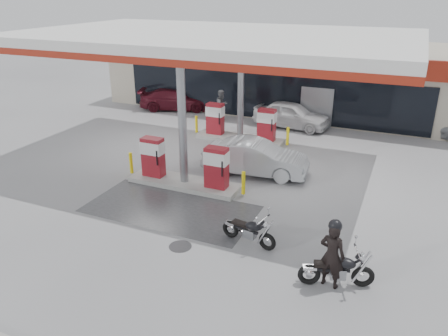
# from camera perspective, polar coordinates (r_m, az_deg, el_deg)

# --- Properties ---
(ground) EXTENTS (90.00, 90.00, 0.00)m
(ground) POSITION_cam_1_polar(r_m,az_deg,el_deg) (15.93, -8.58, -4.96)
(ground) COLOR gray
(ground) RESTS_ON ground
(wet_patch) EXTENTS (6.00, 3.00, 0.00)m
(wet_patch) POSITION_cam_1_polar(r_m,az_deg,el_deg) (15.69, -7.01, -5.31)
(wet_patch) COLOR #4C4C4F
(wet_patch) RESTS_ON ground
(drain_cover) EXTENTS (0.70, 0.70, 0.01)m
(drain_cover) POSITION_cam_1_polar(r_m,az_deg,el_deg) (13.54, -5.73, -10.15)
(drain_cover) COLOR #38383A
(drain_cover) RESTS_ON ground
(store_building) EXTENTS (22.00, 8.22, 4.00)m
(store_building) POSITION_cam_1_polar(r_m,az_deg,el_deg) (29.33, 8.01, 12.00)
(store_building) COLOR #AFA792
(store_building) RESTS_ON ground
(canopy) EXTENTS (16.00, 10.02, 5.51)m
(canopy) POSITION_cam_1_polar(r_m,az_deg,el_deg) (18.65, -1.19, 16.35)
(canopy) COLOR silver
(canopy) RESTS_ON ground
(pump_island_near) EXTENTS (5.14, 1.30, 1.78)m
(pump_island_near) POSITION_cam_1_polar(r_m,az_deg,el_deg) (17.18, -5.24, -0.05)
(pump_island_near) COLOR #9E9E99
(pump_island_near) RESTS_ON ground
(pump_island_far) EXTENTS (5.14, 1.30, 1.78)m
(pump_island_far) POSITION_cam_1_polar(r_m,az_deg,el_deg) (22.30, 2.13, 5.40)
(pump_island_far) COLOR #9E9E99
(pump_island_far) RESTS_ON ground
(main_motorcycle) EXTENTS (1.93, 0.94, 1.03)m
(main_motorcycle) POSITION_cam_1_polar(r_m,az_deg,el_deg) (12.06, 14.64, -12.85)
(main_motorcycle) COLOR black
(main_motorcycle) RESTS_ON ground
(biker_main) EXTENTS (0.74, 0.56, 1.84)m
(biker_main) POSITION_cam_1_polar(r_m,az_deg,el_deg) (11.76, 13.92, -11.02)
(biker_main) COLOR black
(biker_main) RESTS_ON ground
(parked_motorcycle) EXTENTS (1.87, 0.76, 0.96)m
(parked_motorcycle) POSITION_cam_1_polar(r_m,az_deg,el_deg) (13.42, 3.35, -8.27)
(parked_motorcycle) COLOR black
(parked_motorcycle) RESTS_ON ground
(sedan_white) EXTENTS (4.38, 2.11, 1.44)m
(sedan_white) POSITION_cam_1_polar(r_m,az_deg,el_deg) (24.70, 8.78, 6.89)
(sedan_white) COLOR silver
(sedan_white) RESTS_ON ground
(attendant) EXTENTS (0.90, 1.04, 1.83)m
(attendant) POSITION_cam_1_polar(r_m,az_deg,el_deg) (25.57, -0.30, 8.15)
(attendant) COLOR slate
(attendant) RESTS_ON ground
(hatchback_silver) EXTENTS (4.49, 1.97, 1.44)m
(hatchback_silver) POSITION_cam_1_polar(r_m,az_deg,el_deg) (18.22, 4.13, 1.36)
(hatchback_silver) COLOR #B1B5BA
(hatchback_silver) RESTS_ON ground
(parked_car_left) EXTENTS (4.92, 3.24, 1.32)m
(parked_car_left) POSITION_cam_1_polar(r_m,az_deg,el_deg) (28.31, -6.30, 8.91)
(parked_car_left) COLOR #4B101B
(parked_car_left) RESTS_ON ground
(parked_car_right) EXTENTS (4.44, 3.36, 1.12)m
(parked_car_right) POSITION_cam_1_polar(r_m,az_deg,el_deg) (25.76, 26.48, 5.04)
(parked_car_right) COLOR #929599
(parked_car_right) RESTS_ON ground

